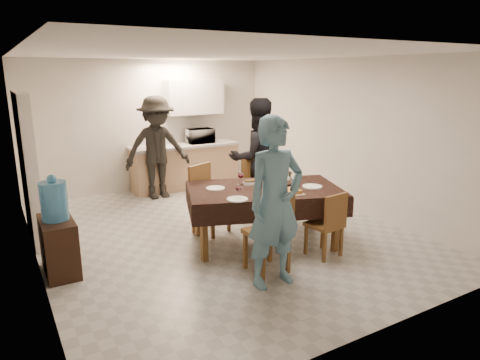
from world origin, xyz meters
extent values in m
cube|color=#ABAAA6|center=(0.00, 0.00, 0.00)|extent=(5.00, 6.00, 0.02)
cube|color=white|center=(0.00, 0.00, 2.60)|extent=(5.00, 6.00, 0.02)
cube|color=beige|center=(0.00, 3.00, 1.30)|extent=(5.00, 0.02, 2.60)
cube|color=beige|center=(0.00, -3.00, 1.30)|extent=(5.00, 0.02, 2.60)
cube|color=beige|center=(-2.50, 0.00, 1.30)|extent=(0.02, 6.00, 2.60)
cube|color=beige|center=(2.50, 0.00, 1.30)|extent=(0.02, 6.00, 2.60)
cube|color=white|center=(-2.42, 1.20, 1.05)|extent=(0.15, 1.40, 2.10)
cube|color=#9E7D5F|center=(0.60, 2.68, 0.43)|extent=(2.20, 0.60, 0.86)
cube|color=#B0AFAB|center=(0.60, 2.68, 0.89)|extent=(2.24, 0.64, 0.05)
cube|color=white|center=(0.90, 2.82, 1.85)|extent=(1.20, 0.34, 0.70)
cube|color=black|center=(0.34, -0.67, 0.79)|extent=(2.36, 1.84, 0.04)
cube|color=brown|center=(0.34, -0.67, 0.38)|extent=(0.08, 0.08, 0.76)
cube|color=brown|center=(-0.11, -1.42, 0.49)|extent=(0.47, 0.47, 0.05)
cube|color=brown|center=(-0.11, -1.63, 0.77)|extent=(0.46, 0.06, 0.49)
cube|color=brown|center=(0.79, -1.42, 0.43)|extent=(0.44, 0.44, 0.05)
cube|color=brown|center=(0.79, -1.60, 0.66)|extent=(0.40, 0.09, 0.43)
cube|color=brown|center=(-0.11, 0.08, 0.50)|extent=(0.61, 0.61, 0.06)
cube|color=brown|center=(-0.11, -0.13, 0.78)|extent=(0.44, 0.23, 0.50)
cube|color=brown|center=(0.79, 0.08, 0.50)|extent=(0.54, 0.54, 0.06)
cube|color=brown|center=(0.79, -0.13, 0.77)|extent=(0.46, 0.13, 0.50)
cube|color=black|center=(-2.28, -0.21, 0.34)|extent=(0.36, 0.73, 0.67)
cylinder|color=#438EC5|center=(-2.28, -0.21, 0.90)|extent=(0.30, 0.30, 0.46)
cylinder|color=white|center=(0.69, -0.72, 0.91)|extent=(0.13, 0.13, 0.20)
cube|color=#C38939|center=(0.44, -1.05, 0.83)|extent=(0.44, 0.36, 0.05)
cylinder|color=white|center=(0.64, -0.49, 0.85)|extent=(0.20, 0.20, 0.08)
cylinder|color=white|center=(0.29, -0.39, 0.83)|extent=(0.21, 0.21, 0.04)
cylinder|color=white|center=(-0.26, -0.97, 0.82)|extent=(0.26, 0.26, 0.02)
cylinder|color=white|center=(0.94, -0.97, 0.82)|extent=(0.28, 0.28, 0.02)
cylinder|color=white|center=(-0.26, -0.37, 0.82)|extent=(0.26, 0.26, 0.01)
cylinder|color=white|center=(0.94, -0.37, 0.82)|extent=(0.25, 0.25, 0.01)
imported|color=white|center=(0.95, 2.68, 1.06)|extent=(0.54, 0.36, 0.30)
imported|color=#57859B|center=(-0.21, -1.72, 0.96)|extent=(0.70, 0.46, 1.92)
imported|color=black|center=(0.89, 0.38, 0.98)|extent=(1.07, 0.91, 1.96)
imported|color=black|center=(-0.15, 2.23, 0.97)|extent=(1.25, 0.72, 1.94)
camera|label=1|loc=(-2.81, -5.40, 2.36)|focal=32.00mm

